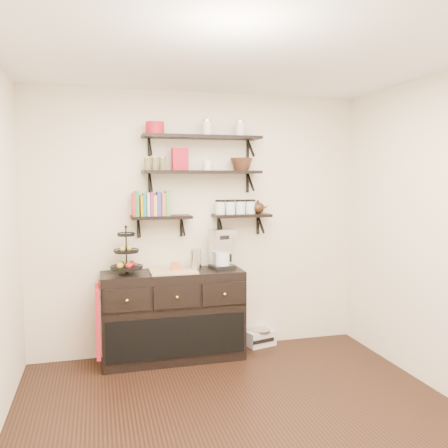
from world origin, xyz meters
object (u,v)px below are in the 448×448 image
sideboard (173,315)px  radio (261,338)px  fruit_stand (127,258)px  coffee_maker (221,250)px

sideboard → radio: (0.98, 0.13, -0.36)m
fruit_stand → radio: bearing=5.0°
fruit_stand → coffee_maker: (0.95, 0.03, 0.04)m
radio → sideboard: bearing=172.3°
fruit_stand → radio: fruit_stand is taller
sideboard → fruit_stand: size_ratio=3.12×
sideboard → coffee_maker: (0.51, 0.03, 0.64)m
sideboard → coffee_maker: size_ratio=3.41×
fruit_stand → coffee_maker: 0.95m
sideboard → radio: 1.06m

